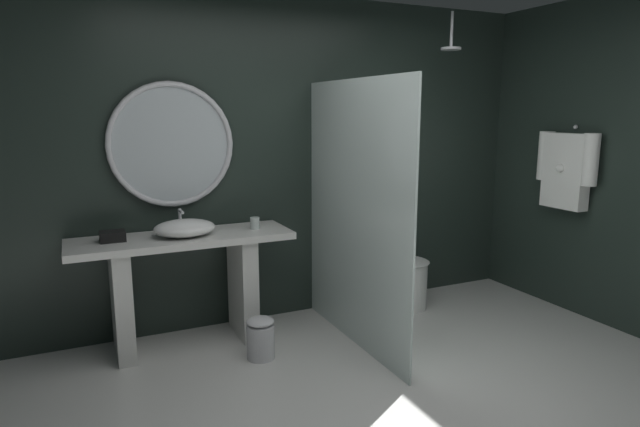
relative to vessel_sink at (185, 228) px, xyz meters
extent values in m
plane|color=silver|center=(0.82, -1.56, -0.89)|extent=(5.76, 5.76, 0.00)
cube|color=#1E2823|center=(0.82, 0.34, 0.41)|extent=(4.80, 0.10, 2.60)
cube|color=#1E2823|center=(3.17, -0.80, 0.41)|extent=(0.10, 2.47, 2.60)
cube|color=silver|center=(-0.02, 0.02, -0.08)|extent=(1.56, 0.51, 0.05)
cube|color=silver|center=(-0.45, 0.02, -0.50)|extent=(0.12, 0.43, 0.78)
cube|color=silver|center=(0.42, 0.02, -0.50)|extent=(0.12, 0.43, 0.78)
ellipsoid|color=white|center=(0.00, 0.00, 0.00)|extent=(0.43, 0.35, 0.12)
cylinder|color=silver|center=(0.00, 0.16, 0.03)|extent=(0.02, 0.02, 0.17)
cylinder|color=silver|center=(0.00, 0.10, 0.10)|extent=(0.02, 0.12, 0.02)
cylinder|color=silver|center=(0.53, 0.01, -0.01)|extent=(0.07, 0.07, 0.09)
cube|color=black|center=(-0.48, 0.05, -0.02)|extent=(0.17, 0.14, 0.07)
torus|color=silver|center=(-0.02, 0.25, 0.57)|extent=(0.92, 0.04, 0.92)
cylinder|color=#B2BCC1|center=(-0.02, 0.26, 0.57)|extent=(0.85, 0.01, 0.85)
cube|color=silver|center=(1.13, -0.45, 0.08)|extent=(0.02, 1.49, 1.92)
cylinder|color=silver|center=(2.22, -0.07, 1.47)|extent=(0.02, 0.02, 0.28)
cylinder|color=silver|center=(2.22, -0.07, 1.32)|extent=(0.17, 0.17, 0.02)
sphere|color=silver|center=(3.10, -0.62, 0.69)|extent=(0.04, 0.04, 0.04)
cube|color=white|center=(3.03, -0.62, 0.32)|extent=(0.12, 0.39, 0.62)
cylinder|color=white|center=(3.03, -0.84, 0.44)|extent=(0.13, 0.13, 0.41)
cylinder|color=white|center=(3.03, -0.40, 0.44)|extent=(0.13, 0.13, 0.41)
sphere|color=white|center=(2.96, -0.62, 0.36)|extent=(0.07, 0.07, 0.07)
cylinder|color=white|center=(1.88, -0.03, -0.68)|extent=(0.37, 0.37, 0.41)
ellipsoid|color=white|center=(1.88, -0.03, -0.47)|extent=(0.39, 0.42, 0.02)
cube|color=white|center=(1.88, 0.24, -0.48)|extent=(0.40, 0.17, 0.39)
cylinder|color=silver|center=(0.41, -0.43, -0.76)|extent=(0.20, 0.20, 0.24)
ellipsoid|color=silver|center=(0.41, -0.43, -0.62)|extent=(0.20, 0.20, 0.06)
camera|label=1|loc=(-0.71, -3.79, 0.82)|focal=30.18mm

